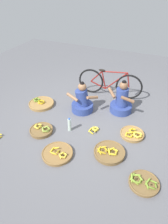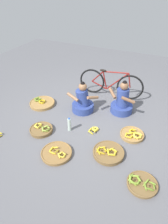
# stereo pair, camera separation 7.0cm
# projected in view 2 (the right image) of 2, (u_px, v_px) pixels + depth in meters

# --- Properties ---
(ground_plane) EXTENTS (10.00, 10.00, 0.00)m
(ground_plane) POSITION_uv_depth(u_px,v_px,m) (88.00, 120.00, 4.47)
(ground_plane) COLOR slate
(vendor_woman_front) EXTENTS (0.69, 0.52, 0.77)m
(vendor_woman_front) POSITION_uv_depth(u_px,v_px,m) (83.00, 102.00, 4.64)
(vendor_woman_front) COLOR #334793
(vendor_woman_front) RESTS_ON ground
(vendor_woman_behind) EXTENTS (0.69, 0.52, 0.82)m
(vendor_woman_behind) POSITION_uv_depth(u_px,v_px,m) (122.00, 102.00, 4.59)
(vendor_woman_behind) COLOR #334793
(vendor_woman_behind) RESTS_ON ground
(bicycle_leaning) EXTENTS (1.70, 0.18, 0.73)m
(bicycle_leaning) POSITION_uv_depth(u_px,v_px,m) (110.00, 84.00, 5.14)
(bicycle_leaning) COLOR black
(bicycle_leaning) RESTS_ON ground
(banana_basket_back_right) EXTENTS (0.58, 0.58, 0.15)m
(banana_basket_back_right) POSITION_uv_depth(u_px,v_px,m) (108.00, 153.00, 3.60)
(banana_basket_back_right) COLOR brown
(banana_basket_back_right) RESTS_ON ground
(banana_basket_near_vendor) EXTENTS (0.63, 0.63, 0.14)m
(banana_basket_near_vendor) POSITION_uv_depth(u_px,v_px,m) (42.00, 103.00, 4.96)
(banana_basket_near_vendor) COLOR #A87F47
(banana_basket_near_vendor) RESTS_ON ground
(banana_basket_mid_left) EXTENTS (0.49, 0.49, 0.13)m
(banana_basket_mid_left) POSITION_uv_depth(u_px,v_px,m) (132.00, 135.00, 4.00)
(banana_basket_mid_left) COLOR #A87F47
(banana_basket_mid_left) RESTS_ON ground
(banana_basket_near_bicycle) EXTENTS (0.48, 0.48, 0.15)m
(banana_basket_near_bicycle) POSITION_uv_depth(u_px,v_px,m) (41.00, 129.00, 4.13)
(banana_basket_near_bicycle) COLOR brown
(banana_basket_near_bicycle) RESTS_ON ground
(banana_basket_mid_right) EXTENTS (0.49, 0.49, 0.13)m
(banana_basket_mid_right) POSITION_uv_depth(u_px,v_px,m) (142.00, 184.00, 3.08)
(banana_basket_mid_right) COLOR brown
(banana_basket_mid_right) RESTS_ON ground
(banana_basket_front_left) EXTENTS (0.57, 0.57, 0.13)m
(banana_basket_front_left) POSITION_uv_depth(u_px,v_px,m) (57.00, 153.00, 3.61)
(banana_basket_front_left) COLOR olive
(banana_basket_front_left) RESTS_ON ground
(loose_bananas_front_center) EXTENTS (0.21, 0.26, 0.08)m
(loose_bananas_front_center) POSITION_uv_depth(u_px,v_px,m) (94.00, 130.00, 4.15)
(loose_bananas_front_center) COLOR yellow
(loose_bananas_front_center) RESTS_ON ground
(water_bottle) EXTENTS (0.07, 0.07, 0.32)m
(water_bottle) POSITION_uv_depth(u_px,v_px,m) (69.00, 124.00, 4.10)
(water_bottle) COLOR silver
(water_bottle) RESTS_ON ground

